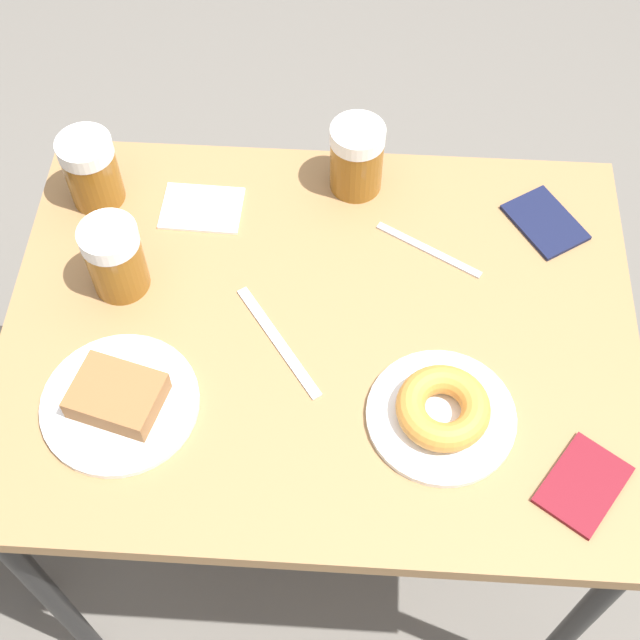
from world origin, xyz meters
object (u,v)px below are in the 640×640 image
Objects in this scene: plate_with_donut at (442,411)px; fork at (428,250)px; beer_mug_center at (357,158)px; napkin_folded at (202,208)px; passport_near_edge at (545,222)px; knife at (278,341)px; beer_mug_left at (115,258)px; beer_mug_right at (91,170)px; passport_far_edge at (583,485)px; plate_with_cake at (119,400)px.

fork is at bearing 3.02° from plate_with_donut.
plate_with_donut is 0.45m from beer_mug_center.
passport_near_edge reaches higher than napkin_folded.
knife is at bearing 121.27° from passport_near_edge.
plate_with_donut reaches higher than fork.
beer_mug_left is 1.00× the size of beer_mug_right.
passport_far_edge is at bearing -113.41° from beer_mug_left.
beer_mug_right is 0.83× the size of passport_far_edge.
beer_mug_right is at bearing 22.26° from beer_mug_left.
fork is (-0.13, -0.12, -0.06)m from beer_mug_center.
beer_mug_right is at bearing 88.97° from passport_near_edge.
knife is (-0.18, 0.22, -0.00)m from fork.
plate_with_donut is 1.37× the size of passport_near_edge.
beer_mug_center is at bearing 32.28° from passport_far_edge.
napkin_folded is (0.15, -0.10, -0.06)m from beer_mug_left.
napkin_folded is 0.37m from fork.
knife is 0.48m from passport_near_edge.
napkin_folded reaches higher than knife.
beer_mug_left reaches higher than plate_with_donut.
beer_mug_right reaches higher than knife.
beer_mug_center reaches higher than passport_near_edge.
plate_with_cake is 0.73m from passport_near_edge.
plate_with_cake is 1.69× the size of napkin_folded.
fork is (0.29, 0.02, -0.02)m from plate_with_donut.
knife is (-0.26, -0.32, -0.06)m from beer_mug_right.
beer_mug_left reaches higher than fork.
passport_near_edge is 0.45m from passport_far_edge.
fork is 0.88× the size of knife.
beer_mug_right reaches higher than napkin_folded.
plate_with_cake is at bearing 118.83° from knife.
napkin_folded is 0.86× the size of passport_far_edge.
fork is 0.44m from passport_far_edge.
passport_near_edge is (0.25, -0.41, 0.00)m from knife.
passport_near_edge reaches higher than knife.
passport_far_edge is at bearing -121.83° from beer_mug_right.
beer_mug_left is at bearing 146.28° from napkin_folded.
beer_mug_center is 0.96× the size of napkin_folded.
plate_with_donut is 1.12× the size of knife.
passport_near_edge is (0.00, -0.56, 0.00)m from napkin_folded.
beer_mug_right reaches higher than passport_near_edge.
fork is at bearing -55.41° from plate_with_cake.
napkin_folded is (0.36, 0.38, -0.02)m from plate_with_donut.
beer_mug_left is at bearing -157.74° from beer_mug_right.
passport_near_edge is (0.16, -0.66, -0.06)m from beer_mug_left.
beer_mug_right reaches higher than fork.
fork is at bearing 28.07° from passport_far_edge.
beer_mug_right reaches higher than passport_far_edge.
beer_mug_right is 0.96× the size of napkin_folded.
beer_mug_right reaches higher than plate_with_cake.
beer_mug_center is (0.22, -0.35, 0.00)m from beer_mug_left.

